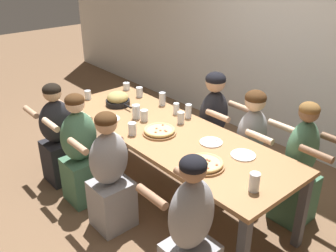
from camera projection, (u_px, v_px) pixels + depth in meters
ground_plane at (168, 196)px, 3.88m from camera, size 18.00×18.00×0.00m
restaurant_back_panel at (291, 17)px, 4.27m from camera, size 10.00×0.06×3.20m
dining_table at (168, 137)px, 3.58m from camera, size 2.63×0.89×0.76m
pizza_board_main at (159, 131)px, 3.49m from camera, size 0.32×0.32×0.05m
pizza_board_second at (205, 164)px, 2.96m from camera, size 0.32×0.32×0.05m
skillet_bowl at (118, 99)px, 4.10m from camera, size 0.38×0.26×0.15m
empty_plate_a at (211, 142)px, 3.33m from camera, size 0.20×0.20×0.02m
empty_plate_b at (243, 155)px, 3.13m from camera, size 0.21×0.21×0.02m
empty_plate_c at (109, 119)px, 3.77m from camera, size 0.22×0.22×0.02m
cocktail_glass_blue at (126, 87)px, 4.54m from camera, size 0.08×0.08×0.11m
drinking_glass_a at (162, 100)px, 4.10m from camera, size 0.07×0.07×0.14m
drinking_glass_b at (88, 95)px, 4.26m from camera, size 0.07×0.07×0.10m
drinking_glass_c at (254, 183)px, 2.66m from camera, size 0.08×0.08×0.14m
drinking_glass_d at (132, 129)px, 3.46m from camera, size 0.08×0.08×0.12m
drinking_glass_e at (139, 93)px, 4.33m from camera, size 0.08×0.08×0.11m
drinking_glass_f at (144, 116)px, 3.73m from camera, size 0.08×0.08×0.11m
drinking_glass_g at (188, 112)px, 3.79m from camera, size 0.07×0.07×0.14m
drinking_glass_h at (176, 109)px, 3.88m from camera, size 0.06×0.06×0.12m
drinking_glass_i at (181, 118)px, 3.68m from camera, size 0.07×0.07×0.12m
drinking_glass_j at (136, 112)px, 3.78m from camera, size 0.08×0.08×0.14m
diner_far_midright at (251, 148)px, 3.71m from camera, size 0.51×0.40×1.14m
diner_far_center at (213, 129)px, 4.04m from camera, size 0.51×0.40×1.19m
diner_near_center at (110, 177)px, 3.26m from camera, size 0.51×0.40×1.14m
diner_near_left at (58, 138)px, 3.96m from camera, size 0.51×0.40×1.11m
diner_far_right at (299, 170)px, 3.34m from camera, size 0.51×0.40×1.19m
diner_near_right at (190, 237)px, 2.57m from camera, size 0.51×0.40×1.18m
diner_near_midleft at (81, 154)px, 3.62m from camera, size 0.51×0.40×1.14m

